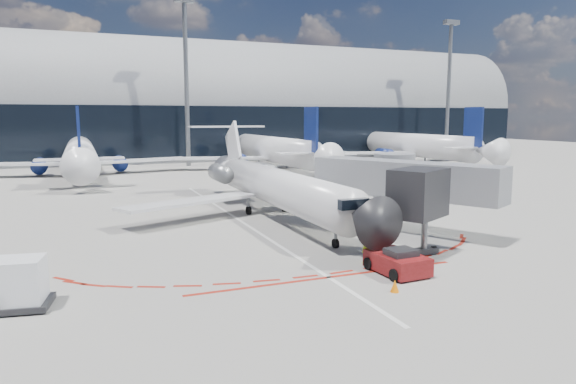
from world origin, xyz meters
name	(u,v)px	position (x,y,z in m)	size (l,w,h in m)	color
ground	(254,229)	(0.00, 0.00, 0.00)	(260.00, 260.00, 0.00)	gray
apron_centerline	(245,224)	(0.00, 2.00, 0.01)	(0.25, 40.00, 0.01)	silver
apron_stop_bar	(328,277)	(0.00, -11.50, 0.01)	(14.00, 0.25, 0.01)	maroon
terminal_building	(142,112)	(0.00, 64.97, 8.52)	(150.00, 24.15, 24.00)	gray
jet_bridge	(401,184)	(9.79, -3.01, 3.01)	(10.03, 15.20, 4.90)	gray
light_mast_centre	(186,85)	(5.00, 48.00, 12.50)	(0.70, 0.70, 25.00)	slate
light_mast_east	(448,91)	(55.00, 48.00, 12.50)	(0.70, 0.70, 25.00)	slate
regional_jet	(273,185)	(2.86, 3.93, 2.44)	(23.63, 29.14, 7.30)	silver
pushback_tug	(397,262)	(3.45, -12.14, 0.57)	(2.29, 5.01, 1.29)	#5C0D0D
ramp_worker	(366,245)	(2.94, -10.01, 0.96)	(0.70, 0.46, 1.92)	#C7FF1A
uld_container	(20,284)	(-13.24, -10.54, 1.02)	(2.48, 2.21, 2.07)	black
safety_cone_left	(34,279)	(-13.03, -7.41, 0.26)	(0.37, 0.37, 0.51)	orange
safety_cone_right	(395,286)	(1.77, -14.46, 0.27)	(0.39, 0.39, 0.55)	orange
bg_airliner_0	(79,133)	(-10.82, 41.11, 5.49)	(33.95, 35.94, 10.98)	silver
bg_airliner_1	(271,131)	(16.01, 40.33, 5.56)	(34.37, 36.39, 11.12)	silver
bg_airliner_2	(412,129)	(42.20, 41.40, 5.67)	(35.04, 37.10, 11.34)	silver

